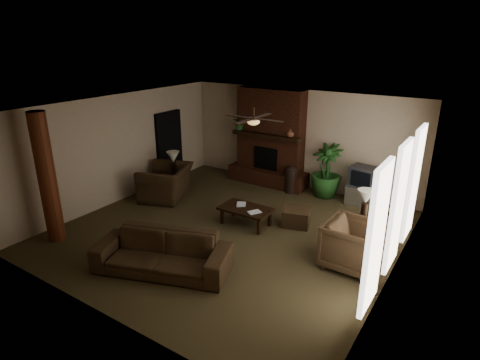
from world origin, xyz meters
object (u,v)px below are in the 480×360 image
Objects in this scene: tv_stand at (362,195)px; side_table_left at (172,183)px; armchair_left at (166,177)px; ottoman at (297,217)px; log_column at (47,179)px; armchair_right at (353,243)px; floor_vase at (291,178)px; sofa at (162,247)px; lamp_right at (366,199)px; floor_plant at (325,182)px; coffee_table at (246,210)px; lamp_left at (173,159)px; side_table_right at (363,231)px.

side_table_left reaches higher than tv_stand.
armchair_left is 2.26× the size of ottoman.
log_column is at bearing -139.57° from ottoman.
armchair_right is 3.94m from floor_vase.
armchair_right is at bearing 15.40° from sofa.
log_column reaches higher than floor_vase.
floor_plant is at bearing 128.78° from lamp_right.
armchair_left reaches higher than tv_stand.
tv_stand is (0.91, 2.07, 0.05)m from ottoman.
log_column is 2.33× the size of coffee_table.
ottoman is 2.09m from floor_vase.
coffee_table is 2.68m from lamp_right.
floor_plant is (0.91, 0.27, -0.02)m from floor_vase.
coffee_table is at bearing -12.82° from lamp_left.
sofa is 4.57× the size of side_table_left.
sofa reaches higher than coffee_table.
ottoman is at bearing -86.49° from floor_plant.
log_column is 4.32m from coffee_table.
log_column is 3.19m from armchair_left.
armchair_right is 1.70× the size of ottoman.
floor_vase reaches higher than ottoman.
armchair_right reaches higher than side_table_right.
ottoman is 1.09× the size of side_table_right.
log_column reaches higher than tv_stand.
log_column is 6.62m from lamp_right.
log_column is at bearing -148.08° from lamp_right.
side_table_right is at bearing 28.41° from sofa.
armchair_right is at bearing 61.26° from armchair_left.
lamp_left reaches higher than armchair_right.
armchair_left is 3.47m from floor_vase.
sofa is at bearing 126.47° from armchair_right.
lamp_left is at bearing 44.29° from side_table_left.
side_table_left is at bearing -179.18° from lamp_right.
armchair_left is 2.47× the size of side_table_right.
armchair_left reaches higher than floor_vase.
lamp_right reaches higher than side_table_right.
floor_plant is 2.67× the size of side_table_right.
floor_vase is (-1.95, -0.27, 0.18)m from tv_stand.
side_table_right is (-0.11, 1.08, -0.24)m from armchair_right.
floor_vase is at bearing 44.85° from armchair_right.
sofa is 4.92m from floor_vase.
lamp_right is at bearing 31.92° from log_column.
lamp_left is (-2.72, -1.81, 0.57)m from floor_vase.
side_table_left is (-2.53, 3.06, -0.22)m from sofa.
armchair_left is 0.58m from lamp_left.
sofa is at bearing -132.07° from side_table_right.
coffee_table is at bearing -11.69° from side_table_left.
side_table_left is at bearing -164.51° from tv_stand.
coffee_table is at bearing -165.53° from side_table_right.
coffee_table is 2.63m from side_table_right.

